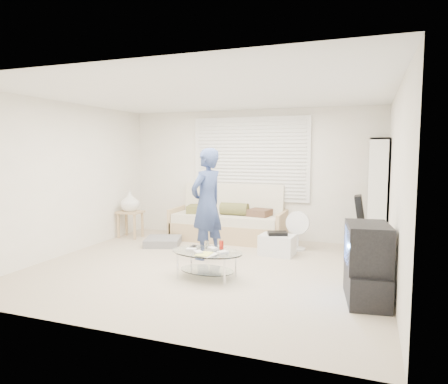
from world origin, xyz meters
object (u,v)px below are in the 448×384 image
at_px(futon_sofa, 229,222).
at_px(coffee_table, 207,256).
at_px(tv_unit, 367,264).
at_px(bookshelf, 377,196).

relative_size(futon_sofa, coffee_table, 2.13).
distance_m(tv_unit, coffee_table, 2.03).
xyz_separation_m(futon_sofa, bookshelf, (2.65, -0.09, 0.61)).
distance_m(bookshelf, tv_unit, 2.42).
relative_size(futon_sofa, tv_unit, 2.43).
relative_size(bookshelf, tv_unit, 2.14).
bearing_deg(futon_sofa, tv_unit, -44.16).
height_order(bookshelf, tv_unit, bookshelf).
distance_m(bookshelf, coffee_table, 3.16).
height_order(tv_unit, coffee_table, tv_unit).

